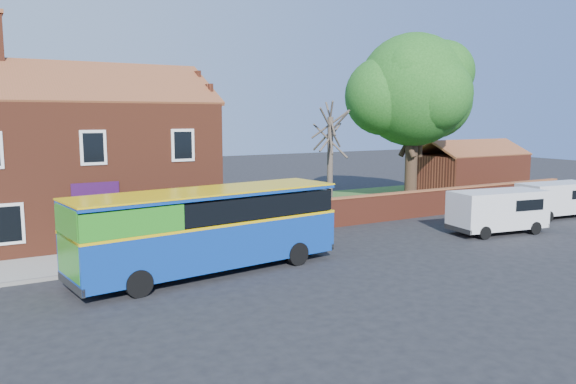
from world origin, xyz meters
TOP-DOWN VIEW (x-y plane):
  - ground at (0.00, 0.00)m, footprint 120.00×120.00m
  - pavement at (-7.00, 5.75)m, footprint 18.00×3.50m
  - kerb at (-7.00, 4.00)m, footprint 18.00×0.15m
  - grass_strip at (13.00, 13.00)m, footprint 26.00×12.00m
  - shop_building at (-7.02, 11.50)m, footprint 12.30×8.13m
  - boundary_wall at (13.00, 7.00)m, footprint 22.00×0.38m
  - outbuilding at (22.00, 13.00)m, footprint 8.20×5.06m
  - bus at (-4.28, 2.05)m, footprint 10.68×3.92m
  - van_near at (11.52, 1.51)m, footprint 5.22×2.69m
  - van_far at (18.21, 2.90)m, footprint 4.85×2.39m
  - large_tree at (13.98, 10.81)m, footprint 9.26×7.32m
  - bare_tree at (6.51, 9.33)m, footprint 2.41×2.87m

SIDE VIEW (x-z plane):
  - ground at x=0.00m, z-range 0.00..0.00m
  - grass_strip at x=13.00m, z-range 0.00..0.04m
  - pavement at x=-7.00m, z-range 0.00..0.12m
  - kerb at x=-7.00m, z-range 0.00..0.14m
  - boundary_wall at x=13.00m, z-range 0.01..1.61m
  - van_far at x=18.21m, z-range 0.12..2.17m
  - van_near at x=11.52m, z-range 0.13..2.32m
  - outbuilding at x=22.00m, z-range -0.48..3.69m
  - bus at x=-4.28m, z-range 0.21..3.39m
  - bare_tree at x=6.51m, z-range 0.08..6.52m
  - shop_building at x=-7.02m, z-range -1.84..8.66m
  - large_tree at x=13.98m, z-range 1.75..13.04m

